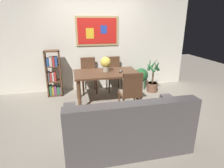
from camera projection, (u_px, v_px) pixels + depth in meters
name	position (u px, v px, depth m)	size (l,w,h in m)	color
ground_plane	(107.00, 109.00, 4.06)	(12.00, 12.00, 0.00)	gray
wall_back_with_painting	(96.00, 41.00, 5.03)	(5.20, 0.14, 2.60)	silver
dining_table	(106.00, 76.00, 4.26)	(1.44, 0.85, 0.72)	brown
dining_chair_far_right	(113.00, 71.00, 5.08)	(0.40, 0.41, 0.91)	brown
dining_chair_far_left	(89.00, 72.00, 4.96)	(0.40, 0.41, 0.91)	brown
dining_chair_near_right	(131.00, 91.00, 3.64)	(0.40, 0.41, 0.91)	brown
leather_couch	(127.00, 129.00, 2.76)	(1.80, 0.84, 0.84)	#514C4C
bookshelf	(54.00, 75.00, 4.70)	(0.36, 0.28, 1.15)	brown
potted_ivy	(141.00, 77.00, 5.25)	(0.38, 0.38, 0.61)	#B2ADA3
potted_palm	(153.00, 80.00, 5.01)	(0.40, 0.42, 0.90)	brown
flower_vase	(106.00, 63.00, 4.23)	(0.24, 0.24, 0.34)	tan
tv_remote	(121.00, 71.00, 4.25)	(0.12, 0.16, 0.02)	black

